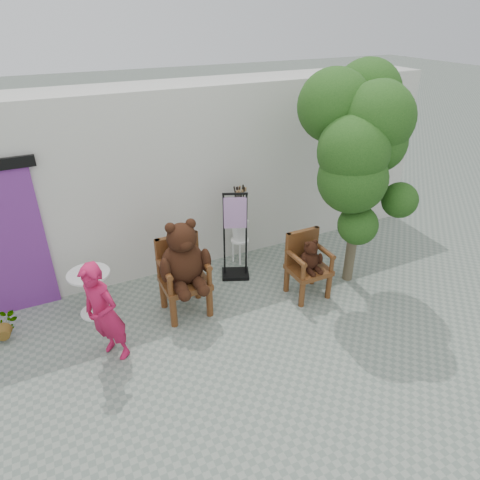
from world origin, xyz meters
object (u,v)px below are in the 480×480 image
(display_stand, at_px, (235,246))
(stool_bucket, at_px, (240,230))
(chair_small, at_px, (308,260))
(tree, at_px, (363,131))
(person, at_px, (104,313))
(chair_big, at_px, (183,263))
(cafe_table, at_px, (91,288))

(display_stand, height_order, stool_bucket, display_stand)
(chair_small, relative_size, display_stand, 0.68)
(display_stand, xyz_separation_m, tree, (1.49, -0.97, 1.94))
(person, xyz_separation_m, stool_bucket, (2.55, 1.45, -0.09))
(chair_big, bearing_deg, person, -156.44)
(tree, bearing_deg, cafe_table, 165.64)
(chair_small, height_order, tree, tree)
(chair_big, relative_size, chair_small, 1.45)
(person, bearing_deg, stool_bucket, 83.97)
(display_stand, bearing_deg, cafe_table, -157.21)
(person, bearing_deg, chair_small, 57.02)
(chair_small, distance_m, display_stand, 1.22)
(chair_big, distance_m, stool_bucket, 1.63)
(person, bearing_deg, cafe_table, 146.13)
(person, relative_size, display_stand, 0.97)
(cafe_table, distance_m, stool_bucket, 2.62)
(cafe_table, relative_size, display_stand, 0.47)
(cafe_table, bearing_deg, person, -88.28)
(cafe_table, distance_m, display_stand, 2.32)
(cafe_table, height_order, display_stand, display_stand)
(chair_big, height_order, person, chair_big)
(cafe_table, xyz_separation_m, tree, (3.81, -0.98, 2.09))
(chair_small, bearing_deg, display_stand, 130.61)
(chair_big, xyz_separation_m, cafe_table, (-1.25, 0.54, -0.40))
(display_stand, bearing_deg, tree, -10.17)
(chair_small, relative_size, tree, 0.30)
(display_stand, height_order, tree, tree)
(chair_big, xyz_separation_m, person, (-1.21, -0.53, -0.10))
(display_stand, bearing_deg, stool_bucket, 77.58)
(cafe_table, bearing_deg, display_stand, -0.09)
(cafe_table, bearing_deg, tree, -14.36)
(display_stand, distance_m, stool_bucket, 0.47)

